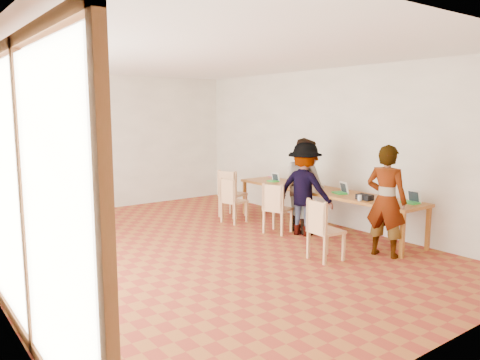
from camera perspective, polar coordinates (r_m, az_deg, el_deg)
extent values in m
plane|color=#974F24|center=(7.59, -4.78, -8.40)|extent=(8.00, 8.00, 0.00)
cube|color=silver|center=(10.89, -16.15, 4.42)|extent=(6.00, 0.10, 3.00)
cube|color=silver|center=(4.46, 23.38, -1.13)|extent=(6.00, 0.10, 3.00)
cube|color=silver|center=(9.23, 11.12, 3.95)|extent=(0.10, 8.00, 3.00)
cube|color=white|center=(7.32, -5.08, 14.89)|extent=(6.00, 8.00, 0.04)
cube|color=#A46724|center=(8.79, 10.05, -1.34)|extent=(0.80, 4.00, 0.05)
cube|color=#A46724|center=(7.42, 19.18, -6.42)|extent=(0.06, 0.06, 0.70)
cube|color=#A46724|center=(10.05, 0.57, -2.17)|extent=(0.06, 0.06, 0.70)
cube|color=#A46724|center=(7.98, 21.94, -5.55)|extent=(0.06, 0.06, 0.70)
cube|color=#A46724|center=(10.47, 3.53, -1.76)|extent=(0.06, 0.06, 0.70)
cube|color=#A46724|center=(8.91, -20.26, -1.60)|extent=(0.90, 0.90, 0.05)
cube|color=#A46724|center=(8.51, -21.89, -4.71)|extent=(0.05, 0.05, 0.70)
cube|color=#A46724|center=(9.25, -23.15, -3.77)|extent=(0.05, 0.05, 0.70)
cube|color=#A46724|center=(8.73, -16.94, -4.14)|extent=(0.05, 0.05, 0.70)
cube|color=#A46724|center=(9.45, -18.56, -3.28)|extent=(0.05, 0.05, 0.70)
cube|color=tan|center=(7.05, 10.47, -6.15)|extent=(0.46, 0.46, 0.04)
cube|color=tan|center=(6.87, 9.33, -4.42)|extent=(0.08, 0.43, 0.44)
cube|color=tan|center=(8.50, 4.64, -3.55)|extent=(0.55, 0.55, 0.04)
cube|color=tan|center=(8.28, 4.03, -2.14)|extent=(0.18, 0.41, 0.45)
cube|color=tan|center=(9.26, -0.70, -2.61)|extent=(0.48, 0.48, 0.04)
cube|color=tan|center=(9.09, -1.50, -1.32)|extent=(0.12, 0.41, 0.43)
cube|color=tan|center=(9.78, -0.87, -1.75)|extent=(0.59, 0.59, 0.04)
cube|color=tan|center=(9.57, -1.58, -0.39)|extent=(0.19, 0.45, 0.48)
cube|color=tan|center=(7.78, -25.91, -5.12)|extent=(0.67, 0.67, 0.05)
cube|color=tan|center=(7.61, -24.69, -3.24)|extent=(0.36, 0.37, 0.50)
imported|color=gray|center=(7.37, 17.39, -2.46)|extent=(0.55, 0.70, 1.70)
imported|color=gray|center=(8.60, 7.87, -0.61)|extent=(0.82, 0.96, 1.71)
imported|color=gray|center=(8.34, 7.89, -1.12)|extent=(0.90, 1.20, 1.65)
cube|color=green|center=(7.84, 20.04, -2.60)|extent=(0.19, 0.26, 0.03)
cube|color=white|center=(7.89, 20.46, -1.86)|extent=(0.09, 0.24, 0.21)
cube|color=green|center=(8.42, 12.03, -1.54)|extent=(0.25, 0.30, 0.03)
cube|color=white|center=(8.45, 12.58, -0.90)|extent=(0.15, 0.24, 0.21)
cube|color=green|center=(9.67, 4.04, -0.13)|extent=(0.17, 0.23, 0.02)
cube|color=white|center=(9.72, 4.36, 0.37)|extent=(0.08, 0.20, 0.18)
imported|color=yellow|center=(9.59, 6.66, 0.00)|extent=(0.16, 0.16, 0.10)
cylinder|color=#24823D|center=(9.41, 8.43, 0.35)|extent=(0.07, 0.07, 0.28)
cylinder|color=silver|center=(7.84, 14.40, -2.11)|extent=(0.07, 0.07, 0.09)
cylinder|color=white|center=(9.09, 10.00, -0.66)|extent=(0.08, 0.08, 0.06)
cube|color=#B82E6F|center=(10.34, 3.71, 0.40)|extent=(0.05, 0.10, 0.01)
cube|color=black|center=(7.93, 14.96, -2.02)|extent=(0.16, 0.26, 0.09)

